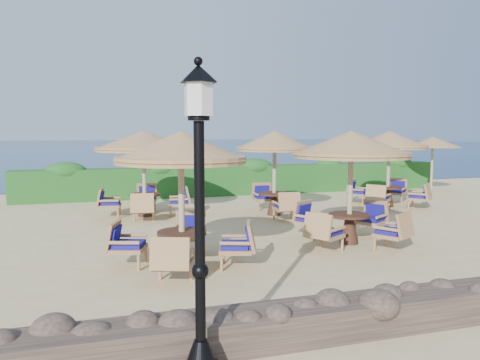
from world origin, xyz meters
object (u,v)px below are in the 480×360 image
(lamp_post, at_px, (200,238))
(cafe_set_4, at_px, (274,154))
(cafe_set_5, at_px, (389,156))
(extra_parasol, at_px, (433,142))
(cafe_set_1, at_px, (351,167))
(cafe_set_3, at_px, (144,157))
(cafe_set_0, at_px, (181,178))

(lamp_post, bearing_deg, cafe_set_4, 64.62)
(lamp_post, distance_m, cafe_set_5, 12.84)
(extra_parasol, height_order, cafe_set_5, cafe_set_5)
(cafe_set_4, bearing_deg, extra_parasol, 19.64)
(cafe_set_1, height_order, cafe_set_3, same)
(lamp_post, bearing_deg, cafe_set_0, 82.93)
(cafe_set_0, xyz_separation_m, cafe_set_3, (-0.18, 5.78, 0.11))
(cafe_set_3, relative_size, cafe_set_5, 1.11)
(cafe_set_3, height_order, cafe_set_4, same)
(extra_parasol, bearing_deg, cafe_set_3, -170.69)
(cafe_set_5, bearing_deg, cafe_set_4, -174.74)
(cafe_set_0, bearing_deg, cafe_set_1, 10.66)
(cafe_set_0, xyz_separation_m, cafe_set_5, (8.18, 5.23, 0.02))
(extra_parasol, height_order, cafe_set_3, cafe_set_3)
(lamp_post, xyz_separation_m, cafe_set_3, (0.34, 9.99, 0.31))
(extra_parasol, bearing_deg, cafe_set_5, -146.67)
(cafe_set_0, bearing_deg, lamp_post, -97.07)
(lamp_post, distance_m, cafe_set_3, 10.00)
(cafe_set_0, relative_size, cafe_set_3, 0.97)
(cafe_set_0, distance_m, cafe_set_1, 4.18)
(cafe_set_0, bearing_deg, cafe_set_5, 32.58)
(cafe_set_1, bearing_deg, cafe_set_4, 94.90)
(cafe_set_0, height_order, cafe_set_3, same)
(cafe_set_1, distance_m, cafe_set_3, 6.59)
(lamp_post, xyz_separation_m, cafe_set_5, (8.71, 9.44, 0.22))
(cafe_set_0, relative_size, cafe_set_4, 1.02)
(lamp_post, xyz_separation_m, cafe_set_1, (4.63, 4.98, 0.25))
(cafe_set_3, xyz_separation_m, cafe_set_4, (3.94, -0.96, 0.06))
(cafe_set_1, bearing_deg, extra_parasol, 41.37)
(lamp_post, distance_m, cafe_set_4, 10.00)
(cafe_set_1, xyz_separation_m, cafe_set_3, (-4.29, 5.01, 0.06))
(cafe_set_0, relative_size, cafe_set_1, 1.04)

